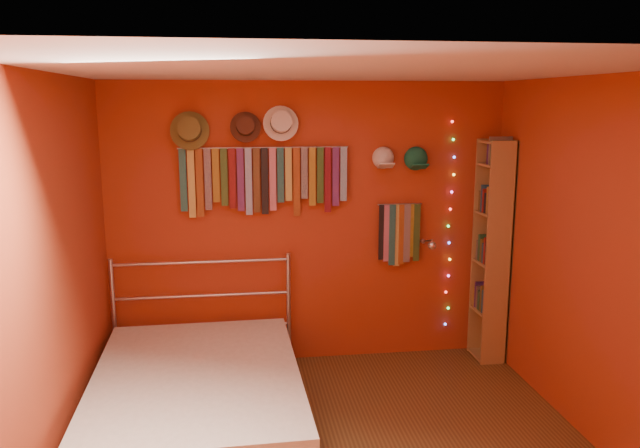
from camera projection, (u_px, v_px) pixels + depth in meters
name	position (u px, v px, depth m)	size (l,w,h in m)	color
back_wall	(309.00, 225.00, 5.53)	(3.50, 0.02, 2.50)	maroon
right_wall	(608.00, 269.00, 4.06)	(0.02, 3.50, 2.50)	maroon
left_wall	(45.00, 291.00, 3.59)	(0.02, 3.50, 2.50)	maroon
ceiling	(345.00, 70.00, 3.59)	(3.50, 3.50, 0.02)	white
tie_rack	(263.00, 177.00, 5.32)	(1.45, 0.03, 0.60)	silver
small_tie_rack	(399.00, 232.00, 5.59)	(0.40, 0.03, 0.57)	silver
fedora_olive	(189.00, 130.00, 5.13)	(0.32, 0.18, 0.32)	olive
fedora_brown	(245.00, 126.00, 5.20)	(0.26, 0.14, 0.26)	#4C281B
fedora_white	(281.00, 122.00, 5.23)	(0.30, 0.16, 0.30)	white
cap_white	(383.00, 158.00, 5.45)	(0.19, 0.23, 0.19)	white
cap_green	(416.00, 159.00, 5.49)	(0.19, 0.24, 0.19)	#186D4E
fairy_lights	(450.00, 226.00, 5.67)	(0.06, 0.02, 1.90)	#FF3333
reading_lamp	(431.00, 245.00, 5.46)	(0.08, 0.32, 0.10)	silver
bookshelf	(496.00, 250.00, 5.58)	(0.25, 0.34, 2.00)	tan
bed	(198.00, 398.00, 4.46)	(1.58, 2.12, 1.02)	silver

